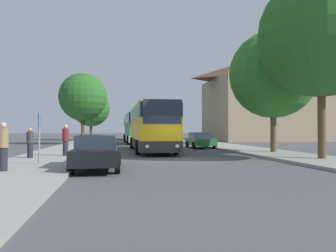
% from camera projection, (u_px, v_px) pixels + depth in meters
% --- Properties ---
extents(ground_plane, '(300.00, 300.00, 0.00)m').
position_uv_depth(ground_plane, '(178.00, 160.00, 17.81)').
color(ground_plane, '#4C4C4F').
rests_on(ground_plane, ground).
extents(sidewalk_left, '(4.00, 120.00, 0.15)m').
position_uv_depth(sidewalk_left, '(44.00, 161.00, 16.68)').
color(sidewalk_left, gray).
rests_on(sidewalk_left, ground_plane).
extents(sidewalk_right, '(4.00, 120.00, 0.15)m').
position_uv_depth(sidewalk_right, '(297.00, 157.00, 18.95)').
color(sidewalk_right, gray).
rests_on(sidewalk_right, ground_plane).
extents(building_right_background, '(17.41, 13.28, 13.41)m').
position_uv_depth(building_right_background, '(267.00, 98.00, 51.33)').
color(building_right_background, gray).
rests_on(building_right_background, ground_plane).
extents(bus_front, '(2.89, 11.81, 3.48)m').
position_uv_depth(bus_front, '(151.00, 127.00, 25.14)').
color(bus_front, '#2D2D2D').
rests_on(bus_front, ground_plane).
extents(bus_middle, '(2.94, 10.53, 3.57)m').
position_uv_depth(bus_middle, '(137.00, 128.00, 39.63)').
color(bus_middle, silver).
rests_on(bus_middle, ground_plane).
extents(bus_rear, '(3.10, 11.19, 3.35)m').
position_uv_depth(bus_rear, '(132.00, 129.00, 53.87)').
color(bus_rear, '#2D519E').
rests_on(bus_rear, ground_plane).
extents(parked_car_left_curb, '(2.00, 4.65, 1.43)m').
position_uv_depth(parked_car_left_curb, '(97.00, 152.00, 13.52)').
color(parked_car_left_curb, black).
rests_on(parked_car_left_curb, ground_plane).
extents(parked_car_right_near, '(2.08, 4.44, 1.43)m').
position_uv_depth(parked_car_right_near, '(200.00, 140.00, 29.28)').
color(parked_car_right_near, '#236B38').
rests_on(parked_car_right_near, ground_plane).
extents(bus_stop_sign, '(0.08, 0.45, 2.27)m').
position_uv_depth(bus_stop_sign, '(39.00, 132.00, 14.30)').
color(bus_stop_sign, gray).
rests_on(bus_stop_sign, sidewalk_left).
extents(pedestrian_waiting_near, '(0.36, 0.36, 1.78)m').
position_uv_depth(pedestrian_waiting_near, '(3.00, 146.00, 11.92)').
color(pedestrian_waiting_near, '#23232D').
rests_on(pedestrian_waiting_near, sidewalk_left).
extents(pedestrian_waiting_far, '(0.36, 0.36, 1.61)m').
position_uv_depth(pedestrian_waiting_far, '(30.00, 143.00, 17.50)').
color(pedestrian_waiting_far, '#23232D').
rests_on(pedestrian_waiting_far, sidewalk_left).
extents(pedestrian_walking_back, '(0.36, 0.36, 1.80)m').
position_uv_depth(pedestrian_walking_back, '(65.00, 140.00, 18.94)').
color(pedestrian_walking_back, '#23232D').
rests_on(pedestrian_walking_back, sidewalk_left).
extents(tree_left_near, '(5.89, 5.89, 7.91)m').
position_uv_depth(tree_left_near, '(91.00, 108.00, 51.42)').
color(tree_left_near, '#47331E').
rests_on(tree_left_near, sidewalk_left).
extents(tree_left_far, '(5.38, 5.38, 7.90)m').
position_uv_depth(tree_left_far, '(83.00, 97.00, 36.89)').
color(tree_left_far, '#513D23').
rests_on(tree_left_far, sidewalk_left).
extents(tree_right_near, '(6.56, 6.56, 9.79)m').
position_uv_depth(tree_right_near, '(321.00, 35.00, 17.22)').
color(tree_right_near, '#513D23').
rests_on(tree_right_near, sidewalk_right).
extents(tree_right_mid, '(5.99, 5.99, 8.29)m').
position_uv_depth(tree_right_mid, '(273.00, 75.00, 22.42)').
color(tree_right_mid, brown).
rests_on(tree_right_mid, sidewalk_right).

